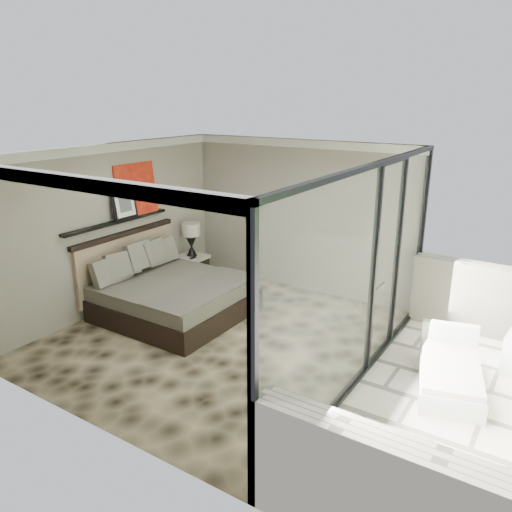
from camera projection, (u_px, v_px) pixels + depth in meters
The scene contains 13 objects.
floor at pixel (219, 337), 7.65m from camera, with size 5.00×5.00×0.00m, color black.
ceiling at pixel (215, 152), 6.80m from camera, with size 4.50×5.00×0.02m, color silver.
back_wall at pixel (299, 216), 9.21m from camera, with size 4.50×0.02×2.80m, color gray.
left_wall at pixel (111, 228), 8.38m from camera, with size 0.02×5.00×2.80m, color gray.
glass_wall at pixel (365, 279), 6.05m from camera, with size 0.08×5.00×2.80m, color white.
terrace_slab at pixel (480, 423), 5.72m from camera, with size 3.00×5.00×0.12m, color beige.
picture_ledge at pixel (117, 222), 8.40m from camera, with size 0.12×2.20×0.05m, color black.
bed at pixel (170, 294), 8.36m from camera, with size 2.23×2.15×1.23m.
nightstand at pixel (192, 268), 9.89m from camera, with size 0.55×0.55×0.55m, color black.
table_lamp at pixel (191, 235), 9.71m from camera, with size 0.36×0.36×0.66m.
abstract_canvas at pixel (136, 189), 8.66m from camera, with size 0.04×0.90×0.90m, color #B9470F.
framed_print at pixel (124, 202), 8.39m from camera, with size 0.03×0.50×0.60m, color black.
lounger at pixel (450, 372), 6.32m from camera, with size 1.08×1.61×0.57m.
Camera 1 is at (4.24, -5.48, 3.52)m, focal length 35.00 mm.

